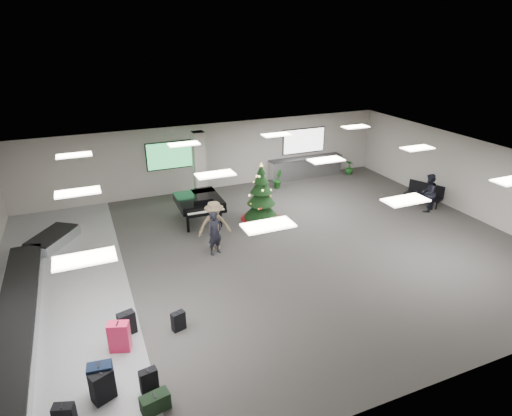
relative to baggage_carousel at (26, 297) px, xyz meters
name	(u,v)px	position (x,y,z in m)	size (l,w,h in m)	color
ground	(272,251)	(7.84, 0.08, -0.21)	(18.00, 18.00, 0.00)	#322F2D
room_envelope	(255,185)	(7.46, 0.75, 2.12)	(18.02, 14.02, 3.21)	#A9A29B
baggage_carousel	(26,297)	(0.00, 0.00, 0.00)	(2.28, 9.71, 0.43)	silver
service_counter	(306,167)	(12.84, 6.73, 0.33)	(4.05, 0.65, 1.08)	silver
suitcase_0	(103,386)	(1.77, -4.49, 0.15)	(0.54, 0.42, 0.75)	black
suitcase_1	(149,381)	(2.70, -4.65, 0.08)	(0.41, 0.25, 0.61)	black
pink_suitcase	(119,337)	(2.27, -3.04, 0.18)	(0.57, 0.43, 0.81)	#DB1C49
suitcase_3	(178,321)	(3.78, -2.84, 0.05)	(0.39, 0.28, 0.55)	black
navy_suitcase	(101,379)	(1.76, -4.32, 0.18)	(0.55, 0.36, 0.82)	black
green_duffel	(155,403)	(2.73, -5.19, -0.01)	(0.64, 0.40, 0.42)	black
suitcase_8	(127,323)	(2.51, -2.48, 0.11)	(0.48, 0.35, 0.66)	black
christmas_tree	(261,200)	(8.59, 2.81, 0.62)	(1.71, 1.71, 2.43)	maroon
grand_piano	(199,202)	(6.15, 3.42, 0.68)	(1.75, 2.21, 1.25)	black
bench	(425,193)	(15.88, 1.30, 0.35)	(1.17, 1.66, 1.00)	black
traveler_a	(215,233)	(5.94, 0.70, 0.58)	(0.58, 0.38, 1.59)	black
traveler_b	(214,226)	(6.03, 1.04, 0.70)	(1.18, 0.68, 1.83)	#866F53
traveler_bench	(428,193)	(15.48, 0.76, 0.62)	(0.81, 0.63, 1.67)	black
potted_plant_left	(277,179)	(10.78, 5.84, 0.25)	(0.50, 0.41, 0.92)	#154219
potted_plant_right	(349,167)	(15.29, 6.29, 0.16)	(0.42, 0.42, 0.75)	#154219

